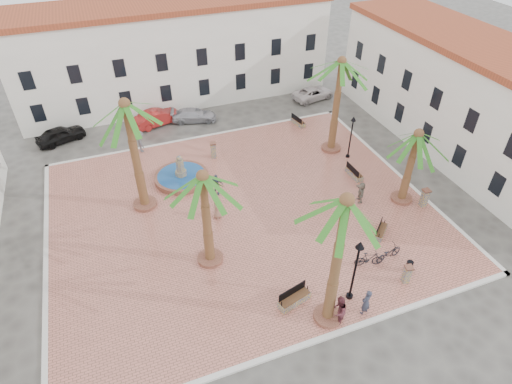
% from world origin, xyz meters
% --- Properties ---
extents(ground, '(120.00, 120.00, 0.00)m').
position_xyz_m(ground, '(0.00, 0.00, 0.00)').
color(ground, '#56544F').
rests_on(ground, ground).
extents(plaza, '(26.00, 22.00, 0.15)m').
position_xyz_m(plaza, '(0.00, 0.00, 0.07)').
color(plaza, '#C57260').
rests_on(plaza, ground).
extents(kerb_n, '(26.30, 0.30, 0.16)m').
position_xyz_m(kerb_n, '(0.00, 11.00, 0.08)').
color(kerb_n, silver).
rests_on(kerb_n, ground).
extents(kerb_s, '(26.30, 0.30, 0.16)m').
position_xyz_m(kerb_s, '(0.00, -11.00, 0.08)').
color(kerb_s, silver).
rests_on(kerb_s, ground).
extents(kerb_e, '(0.30, 22.30, 0.16)m').
position_xyz_m(kerb_e, '(13.00, 0.00, 0.08)').
color(kerb_e, silver).
rests_on(kerb_e, ground).
extents(kerb_w, '(0.30, 22.30, 0.16)m').
position_xyz_m(kerb_w, '(-13.00, 0.00, 0.08)').
color(kerb_w, silver).
rests_on(kerb_w, ground).
extents(building_north, '(30.40, 7.40, 9.50)m').
position_xyz_m(building_north, '(-0.00, 19.99, 4.77)').
color(building_north, white).
rests_on(building_north, ground).
extents(building_east, '(7.40, 26.40, 9.00)m').
position_xyz_m(building_east, '(19.99, 2.00, 4.52)').
color(building_east, white).
rests_on(building_east, ground).
extents(fountain, '(4.18, 4.18, 2.16)m').
position_xyz_m(fountain, '(-3.16, 5.28, 0.44)').
color(fountain, brown).
rests_on(fountain, plaza).
extents(palm_nw, '(5.46, 5.46, 8.36)m').
position_xyz_m(palm_nw, '(-6.32, 3.13, 7.23)').
color(palm_nw, brown).
rests_on(palm_nw, plaza).
extents(palm_sw, '(5.14, 5.14, 6.78)m').
position_xyz_m(palm_sw, '(-3.41, -3.62, 5.76)').
color(palm_sw, brown).
rests_on(palm_sw, plaza).
extents(palm_s, '(4.99, 4.99, 8.58)m').
position_xyz_m(palm_s, '(1.37, -9.96, 7.52)').
color(palm_s, brown).
rests_on(palm_s, plaza).
extents(palm_e, '(4.94, 4.94, 5.87)m').
position_xyz_m(palm_e, '(11.28, -2.85, 4.92)').
color(palm_e, brown).
rests_on(palm_e, plaza).
extents(palm_ne, '(5.27, 5.27, 8.11)m').
position_xyz_m(palm_ne, '(9.77, 5.03, 7.02)').
color(palm_ne, brown).
rests_on(palm_ne, plaza).
extents(bench_s, '(2.06, 1.09, 1.04)m').
position_xyz_m(bench_s, '(0.09, -8.43, 0.44)').
color(bench_s, gray).
rests_on(bench_s, plaza).
extents(bench_se, '(1.52, 1.45, 0.85)m').
position_xyz_m(bench_se, '(7.78, -5.42, 0.39)').
color(bench_se, gray).
rests_on(bench_se, plaza).
extents(bench_e, '(0.59, 1.80, 0.94)m').
position_xyz_m(bench_e, '(9.53, 0.90, 0.42)').
color(bench_e, gray).
rests_on(bench_e, plaza).
extents(bench_ne, '(0.81, 1.75, 0.89)m').
position_xyz_m(bench_ne, '(8.96, 9.95, 0.40)').
color(bench_ne, gray).
rests_on(bench_ne, plaza).
extents(lamppost_s, '(0.48, 0.48, 4.41)m').
position_xyz_m(lamppost_s, '(3.20, -9.20, 3.14)').
color(lamppost_s, black).
rests_on(lamppost_s, plaza).
extents(lamppost_e, '(0.41, 0.41, 3.77)m').
position_xyz_m(lamppost_e, '(10.50, 3.46, 2.70)').
color(lamppost_e, black).
rests_on(lamppost_e, plaza).
extents(bollard_se, '(0.54, 0.54, 1.28)m').
position_xyz_m(bollard_se, '(6.83, -9.38, 0.81)').
color(bollard_se, gray).
rests_on(bollard_se, plaza).
extents(bollard_n, '(0.59, 0.59, 1.41)m').
position_xyz_m(bollard_n, '(0.03, 7.35, 0.88)').
color(bollard_n, gray).
rests_on(bollard_n, plaza).
extents(bollard_e, '(0.53, 0.53, 1.43)m').
position_xyz_m(bollard_e, '(12.25, -3.99, 0.89)').
color(bollard_e, gray).
rests_on(bollard_e, plaza).
extents(litter_bin, '(0.40, 0.40, 0.77)m').
position_xyz_m(litter_bin, '(7.51, -8.74, 0.54)').
color(litter_bin, black).
rests_on(litter_bin, plaza).
extents(cyclist_a, '(0.74, 0.58, 1.79)m').
position_xyz_m(cyclist_a, '(3.39, -10.40, 1.05)').
color(cyclist_a, '#2F3244').
rests_on(cyclist_a, plaza).
extents(bicycle_a, '(1.99, 0.96, 1.00)m').
position_xyz_m(bicycle_a, '(6.91, -7.48, 0.65)').
color(bicycle_a, black).
rests_on(bicycle_a, plaza).
extents(cyclist_b, '(1.20, 1.17, 1.95)m').
position_xyz_m(cyclist_b, '(1.72, -10.40, 1.13)').
color(cyclist_b, '#58242D').
rests_on(cyclist_b, plaza).
extents(bicycle_b, '(1.85, 0.97, 1.07)m').
position_xyz_m(bicycle_b, '(5.49, -7.49, 0.69)').
color(bicycle_b, black).
rests_on(bicycle_b, plaza).
extents(pedestrian_fountain_a, '(0.97, 0.88, 1.66)m').
position_xyz_m(pedestrian_fountain_a, '(-1.82, 0.04, 0.98)').
color(pedestrian_fountain_a, '#986E5A').
rests_on(pedestrian_fountain_a, plaza).
extents(pedestrian_fountain_b, '(1.07, 0.77, 1.68)m').
position_xyz_m(pedestrian_fountain_b, '(-1.13, 2.62, 0.99)').
color(pedestrian_fountain_b, '#304157').
rests_on(pedestrian_fountain_b, plaza).
extents(pedestrian_north, '(0.84, 1.31, 1.92)m').
position_xyz_m(pedestrian_north, '(-5.39, 10.40, 1.11)').
color(pedestrian_north, '#515055').
rests_on(pedestrian_north, plaza).
extents(pedestrian_east, '(1.01, 1.59, 1.63)m').
position_xyz_m(pedestrian_east, '(8.31, -1.93, 0.97)').
color(pedestrian_east, '#6B6455').
rests_on(pedestrian_east, plaza).
extents(car_black, '(4.46, 3.01, 1.41)m').
position_xyz_m(car_black, '(-11.74, 14.77, 0.71)').
color(car_black, black).
rests_on(car_black, ground).
extents(car_red, '(4.72, 2.68, 1.47)m').
position_xyz_m(car_red, '(-3.18, 14.83, 0.74)').
color(car_red, '#A7201E').
rests_on(car_red, ground).
extents(car_silver, '(4.51, 2.74, 1.22)m').
position_xyz_m(car_silver, '(0.12, 14.28, 0.61)').
color(car_silver, '#AFB0B8').
rests_on(car_silver, ground).
extents(car_white, '(4.81, 2.88, 1.25)m').
position_xyz_m(car_white, '(12.87, 14.50, 0.63)').
color(car_white, silver).
rests_on(car_white, ground).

